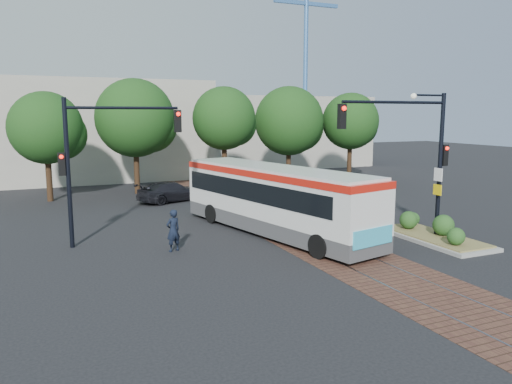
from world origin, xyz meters
The scene contains 11 objects.
ground centered at (0.00, 0.00, 0.00)m, with size 120.00×120.00×0.00m, color black.
trackbed centered at (0.00, 4.00, 0.01)m, with size 3.60×40.00×0.02m.
tree_row centered at (1.21, 16.42, 4.85)m, with size 26.40×5.60×7.67m.
warehouses centered at (-0.53, 28.75, 3.81)m, with size 40.00×13.00×8.00m.
crane centered at (18.00, 34.00, 10.88)m, with size 8.00×0.50×18.00m.
city_bus centered at (-0.97, 2.82, 1.69)m, with size 4.83×11.55×3.03m.
traffic_island centered at (4.82, -0.90, 0.33)m, with size 2.20×5.20×1.13m.
signal_pole_main centered at (3.86, -0.81, 4.16)m, with size 5.49×0.46×6.00m.
signal_pole_left centered at (-8.37, 4.00, 3.86)m, with size 4.99×0.34×6.00m.
officer centered at (-5.88, 1.78, 0.84)m, with size 0.61×0.40×1.67m, color black.
parked_car centered at (-3.19, 12.86, 0.62)m, with size 1.74×4.29×1.24m, color black.
Camera 1 is at (-10.58, -16.98, 5.38)m, focal length 35.00 mm.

